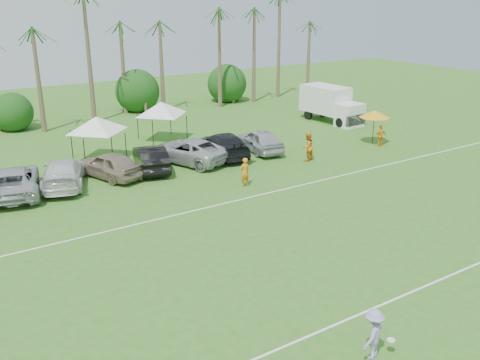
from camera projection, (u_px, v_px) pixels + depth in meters
ground at (428, 330)px, 18.62m from camera, size 120.00×120.00×0.00m
field_lines at (287, 244)px, 24.95m from camera, size 80.00×12.10×0.01m
palm_tree_4 at (29, 39)px, 44.16m from camera, size 2.40×2.40×8.90m
palm_tree_5 at (76, 27)px, 45.93m from camera, size 2.40×2.40×9.90m
palm_tree_6 at (119, 15)px, 47.70m from camera, size 2.40×2.40×10.90m
palm_tree_7 at (160, 5)px, 49.47m from camera, size 2.40×2.40×11.90m
palm_tree_8 at (207, 32)px, 52.90m from camera, size 2.40×2.40×8.90m
palm_tree_9 at (249, 21)px, 55.18m from camera, size 2.40×2.40×9.90m
palm_tree_10 at (288, 12)px, 57.46m from camera, size 2.40×2.40×10.90m
palm_tree_11 at (317, 3)px, 59.24m from camera, size 2.40×2.40×11.90m
bush_tree_1 at (11, 108)px, 45.80m from camera, size 4.00×4.00×4.00m
bush_tree_2 at (141, 94)px, 51.97m from camera, size 4.00×4.00×4.00m
bush_tree_3 at (228, 85)px, 57.11m from camera, size 4.00×4.00×4.00m
sideline_player_a at (245, 172)px, 32.23m from camera, size 0.67×0.45×1.79m
sideline_player_b at (307, 147)px, 37.10m from camera, size 1.08×0.90×2.00m
sideline_player_c at (380, 136)px, 40.68m from camera, size 1.02×0.60×1.63m
box_truck at (331, 103)px, 48.23m from camera, size 2.68×6.24×3.15m
canopy_tent_left at (96, 117)px, 36.59m from camera, size 4.46×4.46×3.61m
canopy_tent_right at (161, 102)px, 41.59m from camera, size 4.46×4.46×3.62m
market_umbrella at (375, 114)px, 40.80m from camera, size 2.38×2.38×2.65m
frisbee_player at (373, 334)px, 16.97m from camera, size 1.36×1.00×1.73m
parked_car_2 at (13, 181)px, 30.86m from camera, size 4.03×6.47×1.67m
parked_car_3 at (63, 173)px, 32.31m from camera, size 4.13×6.20×1.67m
parked_car_4 at (109, 165)px, 33.75m from camera, size 3.46×5.27×1.67m
parked_car_5 at (151, 158)px, 35.23m from camera, size 2.96×5.34×1.67m
parked_car_6 at (188, 151)px, 36.83m from camera, size 4.77×6.60×1.67m
parked_car_7 at (224, 145)px, 38.29m from camera, size 3.28×6.06×1.67m
parked_car_8 at (260, 140)px, 39.39m from camera, size 2.75×5.15×1.67m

